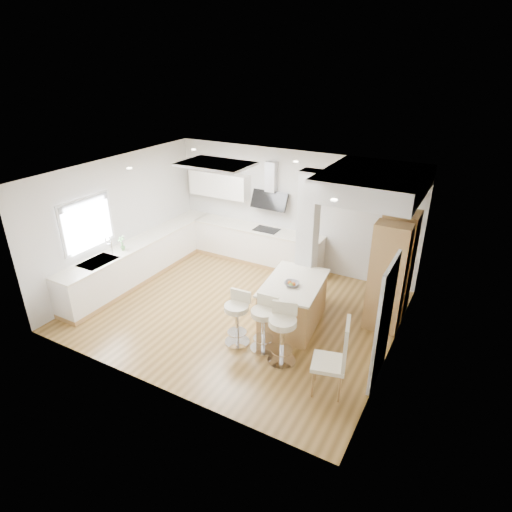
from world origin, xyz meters
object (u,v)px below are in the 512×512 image
Objects in this scene: peninsula at (293,303)px; dining_chair at (337,356)px; bar_stool_c at (283,331)px; bar_stool_b at (264,321)px; bar_stool_a at (237,316)px.

dining_chair is at bearing -52.53° from peninsula.
peninsula is 1.51× the size of bar_stool_c.
bar_stool_a is at bearing -173.99° from bar_stool_b.
dining_chair is (1.45, -0.43, 0.11)m from bar_stool_b.
bar_stool_b is at bearing 144.71° from bar_stool_c.
bar_stool_b is at bearing 149.09° from dining_chair.
dining_chair reaches higher than peninsula.
peninsula is 0.95m from bar_stool_b.
bar_stool_b is at bearing 5.28° from bar_stool_a.
dining_chair is (1.32, -1.37, 0.22)m from peninsula.
bar_stool_c is (0.30, -1.09, 0.14)m from peninsula.
bar_stool_c is at bearing -21.73° from bar_stool_b.
peninsula is at bearing 90.03° from bar_stool_c.
bar_stool_b reaches higher than bar_stool_a.
bar_stool_c is 0.84× the size of dining_chair.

